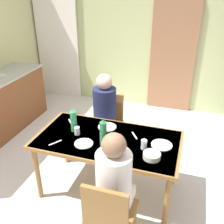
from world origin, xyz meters
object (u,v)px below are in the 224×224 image
object	(u,v)px
dining_table	(108,144)
serving_bowl_center	(152,156)
chair_far_diner	(108,121)
person_near_diner	(114,178)
water_bottle_green_near	(103,134)
person_far_diner	(104,107)
water_bottle_green_far	(74,121)
chair_near_diner	(109,215)

from	to	relation	value
dining_table	serving_bowl_center	world-z (taller)	serving_bowl_center
chair_far_diner	serving_bowl_center	bearing A→B (deg)	128.93
dining_table	person_near_diner	size ratio (longest dim) A/B	2.02
chair_far_diner	water_bottle_green_near	xyz separation A→B (m)	(0.26, -0.90, 0.38)
person_near_diner	chair_far_diner	bearing A→B (deg)	110.89
dining_table	serving_bowl_center	size ratio (longest dim) A/B	9.16
person_far_diner	person_near_diner	bearing A→B (deg)	112.94
dining_table	water_bottle_green_far	bearing A→B (deg)	174.28
person_near_diner	chair_near_diner	bearing A→B (deg)	-90.00
chair_far_diner	person_near_diner	xyz separation A→B (m)	(0.53, -1.39, 0.28)
dining_table	chair_near_diner	world-z (taller)	chair_near_diner
person_near_diner	person_far_diner	xyz separation A→B (m)	(-0.53, 1.25, 0.00)
chair_near_diner	serving_bowl_center	size ratio (longest dim) A/B	5.12
chair_far_diner	serving_bowl_center	size ratio (longest dim) A/B	5.12
chair_near_diner	water_bottle_green_near	distance (m)	0.78
serving_bowl_center	person_near_diner	bearing A→B (deg)	-118.73
chair_near_diner	water_bottle_green_far	distance (m)	1.12
water_bottle_green_far	serving_bowl_center	world-z (taller)	water_bottle_green_far
water_bottle_green_near	person_near_diner	bearing A→B (deg)	-61.05
chair_near_diner	dining_table	bearing A→B (deg)	109.50
water_bottle_green_near	water_bottle_green_far	xyz separation A→B (m)	(-0.42, 0.18, -0.02)
water_bottle_green_near	serving_bowl_center	size ratio (longest dim) A/B	1.84
chair_far_diner	water_bottle_green_far	xyz separation A→B (m)	(-0.15, -0.72, 0.36)
dining_table	chair_far_diner	distance (m)	0.82
person_near_diner	water_bottle_green_far	distance (m)	0.96
dining_table	serving_bowl_center	bearing A→B (deg)	-20.45
chair_near_diner	person_far_diner	world-z (taller)	person_far_diner
chair_far_diner	dining_table	bearing A→B (deg)	108.83
water_bottle_green_near	water_bottle_green_far	size ratio (longest dim) A/B	1.14
person_far_diner	water_bottle_green_far	distance (m)	0.61
water_bottle_green_far	dining_table	bearing A→B (deg)	-5.72
person_near_diner	water_bottle_green_far	size ratio (longest dim) A/B	2.80
person_far_diner	serving_bowl_center	bearing A→B (deg)	133.31
chair_far_diner	serving_bowl_center	world-z (taller)	chair_far_diner
dining_table	serving_bowl_center	xyz separation A→B (m)	(0.51, -0.19, 0.10)
dining_table	person_near_diner	world-z (taller)	person_near_diner
chair_near_diner	chair_far_diner	bearing A→B (deg)	109.17
person_near_diner	person_far_diner	size ratio (longest dim) A/B	1.00
person_near_diner	serving_bowl_center	bearing A→B (deg)	61.27
dining_table	water_bottle_green_near	distance (m)	0.26
water_bottle_green_near	chair_near_diner	bearing A→B (deg)	-66.65
dining_table	person_near_diner	xyz separation A→B (m)	(0.27, -0.63, 0.12)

